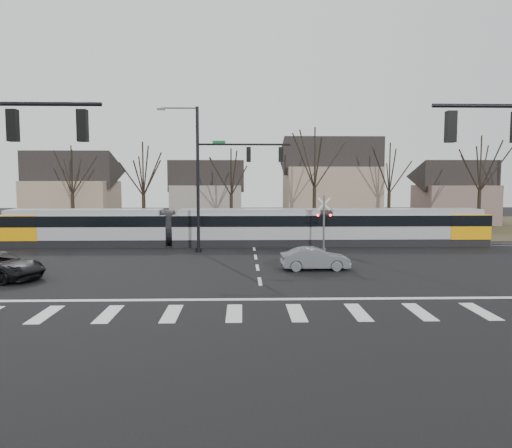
{
  "coord_description": "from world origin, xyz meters",
  "views": [
    {
      "loc": [
        -0.88,
        -22.82,
        5.11
      ],
      "look_at": [
        0.0,
        9.0,
        2.3
      ],
      "focal_mm": 35.0,
      "sensor_mm": 36.0,
      "label": 1
    }
  ],
  "objects": [
    {
      "name": "signal_pole_far",
      "position": [
        -2.41,
        12.5,
        5.7
      ],
      "size": [
        9.28,
        0.44,
        10.2
      ],
      "color": "black",
      "rests_on": "ground"
    },
    {
      "name": "rail_crossing_signal",
      "position": [
        5.0,
        12.79,
        1.89
      ],
      "size": [
        1.08,
        0.36,
        4.0
      ],
      "color": "#59595B",
      "rests_on": "ground"
    },
    {
      "name": "house_b",
      "position": [
        -5.0,
        36.0,
        3.97
      ],
      "size": [
        8.64,
        7.56,
        7.65
      ],
      "color": "gray",
      "rests_on": "ground"
    },
    {
      "name": "tram",
      "position": [
        -0.5,
        16.0,
        1.55
      ],
      "size": [
        37.57,
        2.79,
        2.85
      ],
      "color": "gray",
      "rests_on": "ground"
    },
    {
      "name": "tree_row",
      "position": [
        2.0,
        26.0,
        5.0
      ],
      "size": [
        59.2,
        7.2,
        10.0
      ],
      "color": "black",
      "rests_on": "ground"
    },
    {
      "name": "sedan",
      "position": [
        3.26,
        5.19,
        0.64
      ],
      "size": [
        1.72,
        4.03,
        1.29
      ],
      "primitive_type": "imported",
      "rotation": [
        0.0,
        0.0,
        1.62
      ],
      "color": "slate",
      "rests_on": "ground"
    },
    {
      "name": "lane_dashes",
      "position": [
        0.0,
        16.0,
        0.01
      ],
      "size": [
        0.18,
        30.0,
        0.01
      ],
      "color": "silver",
      "rests_on": "ground"
    },
    {
      "name": "ground",
      "position": [
        0.0,
        0.0,
        0.0
      ],
      "size": [
        140.0,
        140.0,
        0.0
      ],
      "primitive_type": "plane",
      "color": "black"
    },
    {
      "name": "house_d",
      "position": [
        24.0,
        35.0,
        3.97
      ],
      "size": [
        8.64,
        7.56,
        7.65
      ],
      "color": "brown",
      "rests_on": "ground"
    },
    {
      "name": "grass_verge",
      "position": [
        0.0,
        32.0,
        0.01
      ],
      "size": [
        140.0,
        28.0,
        0.01
      ],
      "primitive_type": "cube",
      "color": "#38331E",
      "rests_on": "ground"
    },
    {
      "name": "crosswalk",
      "position": [
        0.0,
        -4.0,
        0.01
      ],
      "size": [
        27.0,
        2.6,
        0.01
      ],
      "color": "silver",
      "rests_on": "ground"
    },
    {
      "name": "house_a",
      "position": [
        -20.0,
        34.0,
        4.46
      ],
      "size": [
        9.72,
        8.64,
        8.6
      ],
      "color": "gray",
      "rests_on": "ground"
    },
    {
      "name": "stop_line",
      "position": [
        0.0,
        -1.8,
        0.01
      ],
      "size": [
        28.0,
        0.35,
        0.01
      ],
      "primitive_type": "cube",
      "color": "silver",
      "rests_on": "ground"
    },
    {
      "name": "house_c",
      "position": [
        9.0,
        33.0,
        5.23
      ],
      "size": [
        10.8,
        8.64,
        10.1
      ],
      "color": "gray",
      "rests_on": "ground"
    },
    {
      "name": "rail_pair",
      "position": [
        0.0,
        15.8,
        0.03
      ],
      "size": [
        90.0,
        1.52,
        0.06
      ],
      "color": "#59595E",
      "rests_on": "ground"
    }
  ]
}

